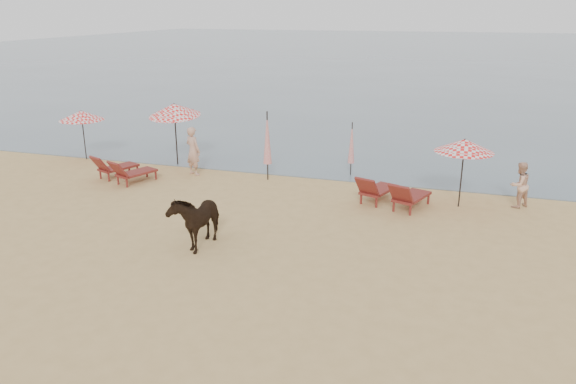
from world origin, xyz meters
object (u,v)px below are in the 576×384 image
Objects in this scene: umbrella_open_left_b at (174,110)px; beachgoer_left at (193,151)px; umbrella_open_left_a at (81,115)px; umbrella_closed_left at (267,138)px; cow at (196,218)px; umbrella_open_right at (464,146)px; lounger_cluster_left at (122,169)px; umbrella_closed_right at (352,143)px; beachgoer_right_a at (519,185)px; lounger_cluster_right at (392,192)px.

umbrella_open_left_b reaches higher than beachgoer_left.
umbrella_open_left_a is 8.33m from umbrella_closed_left.
umbrella_open_left_b is 8.49m from cow.
umbrella_open_left_a is 15.24m from umbrella_open_right.
lounger_cluster_left is 3.27m from umbrella_open_left_b.
lounger_cluster_left is at bearing -169.30° from umbrella_open_right.
umbrella_closed_right is at bearing 72.48° from cow.
beachgoer_left is at bearing -15.75° from umbrella_open_left_b.
beachgoer_right_a is (5.81, -1.89, -0.52)m from umbrella_closed_right.
beachgoer_right_a is at bearing -2.97° from umbrella_closed_left.
umbrella_open_left_b is 1.40× the size of beachgoer_left.
umbrella_closed_left reaches higher than umbrella_closed_right.
beachgoer_left is (-2.92, -0.20, -0.65)m from umbrella_closed_left.
cow is (8.49, -6.78, -1.10)m from umbrella_open_left_a.
cow is (-6.68, -5.29, -1.25)m from umbrella_open_right.
umbrella_open_right reaches higher than lounger_cluster_right.
umbrella_open_left_a is 0.81× the size of umbrella_closed_left.
umbrella_open_left_a is at bearing 167.70° from lounger_cluster_left.
cow is at bearing -34.32° from umbrella_open_left_b.
umbrella_open_left_b is at bearing -175.27° from umbrella_closed_right.
umbrella_open_left_b is 12.99m from beachgoer_right_a.
umbrella_closed_left is at bearing -178.16° from lounger_cluster_right.
lounger_cluster_left is 1.55× the size of beachgoer_right_a.
umbrella_closed_right is (7.93, 3.16, 0.82)m from lounger_cluster_left.
umbrella_open_left_a reaches higher than lounger_cluster_right.
beachgoer_left is at bearing -18.01° from umbrella_open_left_a.
beachgoer_left is at bearing 57.31° from lounger_cluster_left.
umbrella_open_left_b is 4.33m from umbrella_closed_left.
beachgoer_right_a reaches higher than lounger_cluster_left.
beachgoer_right_a is (8.47, 5.81, -0.02)m from cow.
umbrella_open_left_a is 1.01× the size of umbrella_closed_right.
umbrella_closed_right is 6.00m from beachgoer_left.
umbrella_open_right reaches higher than beachgoer_right_a.
umbrella_open_left_b is 2.12m from beachgoer_left.
lounger_cluster_right is 0.91× the size of umbrella_open_left_b.
lounger_cluster_right is 3.67m from umbrella_closed_right.
lounger_cluster_right is at bearing 23.16° from lounger_cluster_left.
beachgoer_right_a is at bearing 27.64° from lounger_cluster_left.
umbrella_open_right is at bearing -8.10° from umbrella_closed_left.
umbrella_open_left_b is 7.13m from umbrella_closed_right.
lounger_cluster_right is 6.56m from cow.
umbrella_open_left_b is at bearing -175.07° from lounger_cluster_right.
umbrella_closed_left is 3.00m from beachgoer_left.
umbrella_open_left_b is at bearing -47.30° from beachgoer_right_a.
umbrella_open_left_b is at bearing -5.64° from umbrella_open_left_a.
umbrella_open_left_b is (-8.96, 2.44, 1.79)m from lounger_cluster_right.
lounger_cluster_right reaches higher than lounger_cluster_left.
umbrella_open_left_b reaches higher than umbrella_open_left_a.
umbrella_closed_right is 1.11× the size of beachgoer_left.
beachgoer_left is (-3.10, 6.06, 0.17)m from cow.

